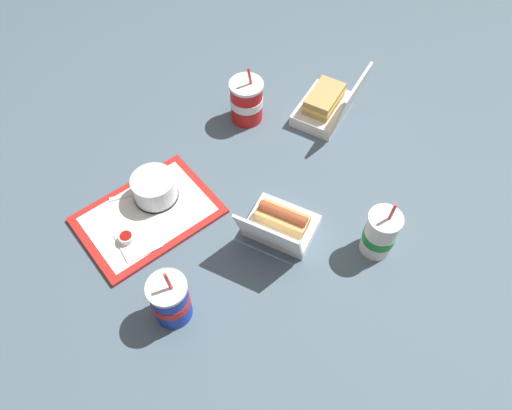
{
  "coord_description": "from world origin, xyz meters",
  "views": [
    {
      "loc": [
        -0.48,
        -0.68,
        1.16
      ],
      "look_at": [
        -0.04,
        -0.04,
        0.05
      ],
      "focal_mm": 35.0,
      "sensor_mm": 36.0,
      "label": 1
    }
  ],
  "objects_px": {
    "cake_container": "(155,188)",
    "soda_cup_right": "(380,234)",
    "plastic_fork": "(129,195)",
    "clamshell_hotdog_left": "(281,225)",
    "clamshell_sandwich_center": "(326,105)",
    "ketchup_cup": "(127,238)",
    "food_tray": "(148,215)",
    "soda_cup_front": "(247,101)",
    "soda_cup_back": "(170,300)"
  },
  "relations": [
    {
      "from": "cake_container",
      "to": "soda_cup_right",
      "type": "height_order",
      "value": "soda_cup_right"
    },
    {
      "from": "clamshell_hotdog_left",
      "to": "soda_cup_right",
      "type": "height_order",
      "value": "soda_cup_right"
    },
    {
      "from": "cake_container",
      "to": "soda_cup_back",
      "type": "relative_size",
      "value": 0.61
    },
    {
      "from": "food_tray",
      "to": "cake_container",
      "type": "distance_m",
      "value": 0.08
    },
    {
      "from": "soda_cup_right",
      "to": "soda_cup_back",
      "type": "bearing_deg",
      "value": 164.96
    },
    {
      "from": "clamshell_sandwich_center",
      "to": "soda_cup_right",
      "type": "height_order",
      "value": "soda_cup_right"
    },
    {
      "from": "clamshell_hotdog_left",
      "to": "clamshell_sandwich_center",
      "type": "height_order",
      "value": "clamshell_sandwich_center"
    },
    {
      "from": "cake_container",
      "to": "soda_cup_right",
      "type": "relative_size",
      "value": 0.61
    },
    {
      "from": "ketchup_cup",
      "to": "soda_cup_front",
      "type": "relative_size",
      "value": 0.2
    },
    {
      "from": "soda_cup_back",
      "to": "clamshell_hotdog_left",
      "type": "bearing_deg",
      "value": 6.36
    },
    {
      "from": "clamshell_hotdog_left",
      "to": "cake_container",
      "type": "bearing_deg",
      "value": 127.43
    },
    {
      "from": "cake_container",
      "to": "clamshell_hotdog_left",
      "type": "bearing_deg",
      "value": -52.57
    },
    {
      "from": "food_tray",
      "to": "clamshell_hotdog_left",
      "type": "xyz_separation_m",
      "value": [
        0.27,
        -0.25,
        0.03
      ]
    },
    {
      "from": "plastic_fork",
      "to": "soda_cup_right",
      "type": "height_order",
      "value": "soda_cup_right"
    },
    {
      "from": "cake_container",
      "to": "clamshell_hotdog_left",
      "type": "distance_m",
      "value": 0.37
    },
    {
      "from": "soda_cup_back",
      "to": "cake_container",
      "type": "bearing_deg",
      "value": 68.8
    },
    {
      "from": "food_tray",
      "to": "soda_cup_right",
      "type": "relative_size",
      "value": 1.89
    },
    {
      "from": "ketchup_cup",
      "to": "clamshell_sandwich_center",
      "type": "xyz_separation_m",
      "value": [
        0.74,
        0.08,
        0.02
      ]
    },
    {
      "from": "clamshell_hotdog_left",
      "to": "soda_cup_front",
      "type": "xyz_separation_m",
      "value": [
        0.17,
        0.41,
        0.03
      ]
    },
    {
      "from": "plastic_fork",
      "to": "soda_cup_back",
      "type": "height_order",
      "value": "soda_cup_back"
    },
    {
      "from": "plastic_fork",
      "to": "clamshell_hotdog_left",
      "type": "bearing_deg",
      "value": -34.03
    },
    {
      "from": "cake_container",
      "to": "clamshell_hotdog_left",
      "type": "height_order",
      "value": "clamshell_hotdog_left"
    },
    {
      "from": "food_tray",
      "to": "soda_cup_back",
      "type": "xyz_separation_m",
      "value": [
        -0.08,
        -0.29,
        0.07
      ]
    },
    {
      "from": "cake_container",
      "to": "ketchup_cup",
      "type": "height_order",
      "value": "cake_container"
    },
    {
      "from": "clamshell_sandwich_center",
      "to": "ketchup_cup",
      "type": "bearing_deg",
      "value": -174.17
    },
    {
      "from": "ketchup_cup",
      "to": "plastic_fork",
      "type": "height_order",
      "value": "ketchup_cup"
    },
    {
      "from": "food_tray",
      "to": "soda_cup_back",
      "type": "bearing_deg",
      "value": -105.19
    },
    {
      "from": "cake_container",
      "to": "ketchup_cup",
      "type": "relative_size",
      "value": 3.13
    },
    {
      "from": "food_tray",
      "to": "clamshell_hotdog_left",
      "type": "distance_m",
      "value": 0.37
    },
    {
      "from": "cake_container",
      "to": "clamshell_hotdog_left",
      "type": "xyz_separation_m",
      "value": [
        0.22,
        -0.29,
        -0.01
      ]
    },
    {
      "from": "plastic_fork",
      "to": "soda_cup_front",
      "type": "distance_m",
      "value": 0.47
    },
    {
      "from": "clamshell_hotdog_left",
      "to": "soda_cup_right",
      "type": "relative_size",
      "value": 1.18
    },
    {
      "from": "clamshell_sandwich_center",
      "to": "soda_cup_front",
      "type": "xyz_separation_m",
      "value": [
        -0.21,
        0.13,
        0.03
      ]
    },
    {
      "from": "cake_container",
      "to": "clamshell_sandwich_center",
      "type": "xyz_separation_m",
      "value": [
        0.61,
        -0.01,
        -0.0
      ]
    },
    {
      "from": "cake_container",
      "to": "clamshell_sandwich_center",
      "type": "height_order",
      "value": "clamshell_sandwich_center"
    },
    {
      "from": "cake_container",
      "to": "soda_cup_front",
      "type": "distance_m",
      "value": 0.41
    },
    {
      "from": "plastic_fork",
      "to": "clamshell_hotdog_left",
      "type": "relative_size",
      "value": 0.45
    },
    {
      "from": "clamshell_sandwich_center",
      "to": "cake_container",
      "type": "bearing_deg",
      "value": 179.0
    },
    {
      "from": "soda_cup_right",
      "to": "cake_container",
      "type": "bearing_deg",
      "value": 130.5
    },
    {
      "from": "ketchup_cup",
      "to": "soda_cup_back",
      "type": "height_order",
      "value": "soda_cup_back"
    },
    {
      "from": "ketchup_cup",
      "to": "plastic_fork",
      "type": "relative_size",
      "value": 0.36
    },
    {
      "from": "soda_cup_right",
      "to": "soda_cup_back",
      "type": "distance_m",
      "value": 0.55
    },
    {
      "from": "clamshell_sandwich_center",
      "to": "soda_cup_right",
      "type": "bearing_deg",
      "value": -113.67
    },
    {
      "from": "cake_container",
      "to": "soda_cup_right",
      "type": "xyz_separation_m",
      "value": [
        0.4,
        -0.47,
        0.02
      ]
    },
    {
      "from": "soda_cup_front",
      "to": "soda_cup_right",
      "type": "relative_size",
      "value": 0.99
    },
    {
      "from": "cake_container",
      "to": "soda_cup_front",
      "type": "relative_size",
      "value": 0.62
    },
    {
      "from": "food_tray",
      "to": "clamshell_sandwich_center",
      "type": "xyz_separation_m",
      "value": [
        0.66,
        0.03,
        0.04
      ]
    },
    {
      "from": "soda_cup_right",
      "to": "soda_cup_back",
      "type": "relative_size",
      "value": 1.0
    },
    {
      "from": "clamshell_hotdog_left",
      "to": "soda_cup_front",
      "type": "height_order",
      "value": "soda_cup_front"
    },
    {
      "from": "soda_cup_front",
      "to": "soda_cup_back",
      "type": "relative_size",
      "value": 0.99
    }
  ]
}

